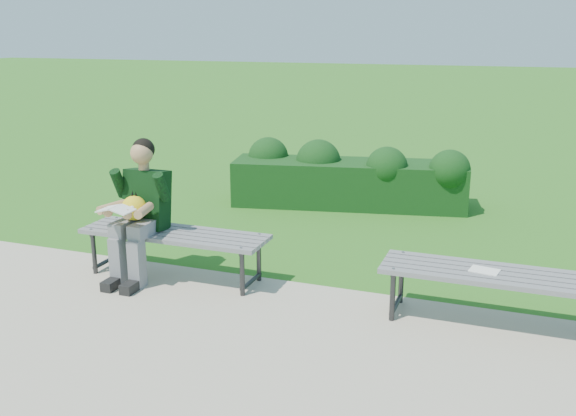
{
  "coord_description": "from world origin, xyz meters",
  "views": [
    {
      "loc": [
        2.16,
        -5.28,
        2.3
      ],
      "look_at": [
        0.28,
        -0.16,
        0.78
      ],
      "focal_mm": 40.0,
      "sensor_mm": 36.0,
      "label": 1
    }
  ],
  "objects_px": {
    "bench_left": "(174,237)",
    "seated_boy": "(139,206)",
    "hedge": "(348,177)",
    "bench_right": "(497,279)",
    "paper_sheet": "(484,270)"
  },
  "relations": [
    {
      "from": "seated_boy",
      "to": "paper_sheet",
      "type": "distance_m",
      "value": 3.11
    },
    {
      "from": "hedge",
      "to": "seated_boy",
      "type": "height_order",
      "value": "seated_boy"
    },
    {
      "from": "hedge",
      "to": "bench_left",
      "type": "distance_m",
      "value": 3.28
    },
    {
      "from": "hedge",
      "to": "bench_right",
      "type": "xyz_separation_m",
      "value": [
        2.07,
        -3.22,
        0.03
      ]
    },
    {
      "from": "hedge",
      "to": "bench_right",
      "type": "relative_size",
      "value": 1.78
    },
    {
      "from": "bench_left",
      "to": "bench_right",
      "type": "relative_size",
      "value": 1.0
    },
    {
      "from": "bench_left",
      "to": "bench_right",
      "type": "xyz_separation_m",
      "value": [
        2.9,
        -0.04,
        0.0
      ]
    },
    {
      "from": "seated_boy",
      "to": "hedge",
      "type": "bearing_deg",
      "value": 70.92
    },
    {
      "from": "hedge",
      "to": "bench_right",
      "type": "bearing_deg",
      "value": -57.17
    },
    {
      "from": "hedge",
      "to": "bench_left",
      "type": "relative_size",
      "value": 1.78
    },
    {
      "from": "hedge",
      "to": "seated_boy",
      "type": "relative_size",
      "value": 2.44
    },
    {
      "from": "hedge",
      "to": "bench_right",
      "type": "distance_m",
      "value": 3.83
    },
    {
      "from": "bench_left",
      "to": "seated_boy",
      "type": "distance_m",
      "value": 0.43
    },
    {
      "from": "seated_boy",
      "to": "bench_left",
      "type": "bearing_deg",
      "value": 17.34
    },
    {
      "from": "bench_left",
      "to": "paper_sheet",
      "type": "height_order",
      "value": "bench_left"
    }
  ]
}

